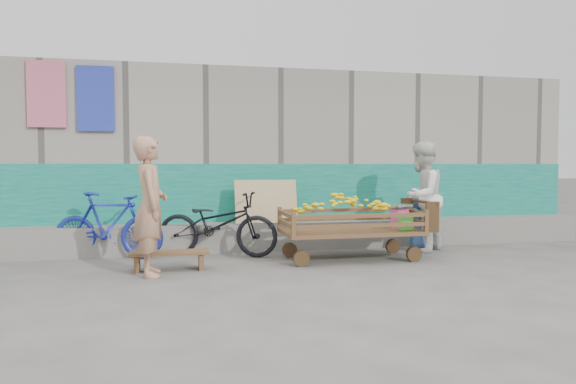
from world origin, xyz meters
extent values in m
plane|color=#504E49|center=(0.00, 0.00, 0.00)|extent=(80.00, 80.00, 0.00)
cube|color=gray|center=(0.00, 4.10, 1.50)|extent=(12.00, 3.00, 3.00)
cube|color=#076F65|center=(0.00, 2.58, 0.70)|extent=(12.00, 0.03, 1.40)
cube|color=slate|center=(0.00, 2.35, 0.23)|extent=(12.00, 0.50, 0.45)
cube|color=tan|center=(0.30, 2.22, 0.80)|extent=(1.00, 0.19, 0.68)
cube|color=#C85F78|center=(-3.00, 2.56, 2.45)|extent=(0.55, 0.03, 1.00)
cube|color=#2737A4|center=(-2.30, 2.56, 2.40)|extent=(0.55, 0.03, 1.00)
cube|color=brown|center=(1.37, 1.23, 0.41)|extent=(1.99, 0.99, 0.06)
cylinder|color=#3C2415|center=(0.54, 0.86, 0.11)|extent=(0.22, 0.07, 0.22)
cube|color=brown|center=(0.41, 0.76, 0.60)|extent=(0.06, 0.06, 0.31)
cylinder|color=#3C2415|center=(0.54, 1.59, 0.11)|extent=(0.22, 0.07, 0.22)
cube|color=brown|center=(0.41, 1.69, 0.60)|extent=(0.06, 0.06, 0.31)
cylinder|color=#3C2415|center=(2.20, 0.86, 0.11)|extent=(0.22, 0.07, 0.22)
cube|color=brown|center=(2.33, 0.76, 0.60)|extent=(0.06, 0.06, 0.31)
cylinder|color=#3C2415|center=(2.20, 1.59, 0.11)|extent=(0.22, 0.07, 0.22)
cube|color=brown|center=(2.33, 1.69, 0.60)|extent=(0.06, 0.06, 0.31)
cube|color=brown|center=(1.37, 0.76, 0.55)|extent=(1.92, 0.04, 0.06)
cube|color=brown|center=(1.37, 0.76, 0.68)|extent=(1.92, 0.04, 0.06)
cube|color=brown|center=(1.37, 1.69, 0.55)|extent=(1.92, 0.04, 0.06)
cube|color=brown|center=(1.37, 1.69, 0.68)|extent=(1.92, 0.04, 0.06)
cube|color=brown|center=(0.41, 1.23, 0.55)|extent=(0.04, 0.93, 0.06)
cube|color=brown|center=(0.41, 1.23, 0.68)|extent=(0.04, 0.93, 0.06)
cube|color=brown|center=(2.33, 1.23, 0.55)|extent=(0.04, 0.93, 0.06)
cube|color=brown|center=(2.33, 1.23, 0.68)|extent=(0.04, 0.93, 0.06)
cylinder|color=#3C2415|center=(2.53, 1.23, 0.83)|extent=(0.04, 0.88, 0.04)
cube|color=#3C2415|center=(2.45, 1.63, 0.64)|extent=(0.20, 0.04, 0.44)
cube|color=#3C2415|center=(2.45, 0.82, 0.64)|extent=(0.20, 0.04, 0.44)
ellipsoid|color=yellow|center=(1.26, 1.23, 0.68)|extent=(1.43, 0.77, 0.49)
cylinder|color=#F249AA|center=(2.14, 1.23, 0.58)|extent=(0.26, 0.26, 0.29)
cylinder|color=silver|center=(2.14, 1.23, 0.74)|extent=(0.03, 0.03, 0.07)
cylinder|color=silver|center=(2.14, 1.23, 0.78)|extent=(0.38, 0.38, 0.02)
cube|color=#4BDC3C|center=(2.09, 0.92, 0.57)|extent=(0.18, 0.13, 0.24)
cube|color=brown|center=(-1.20, 0.99, 0.23)|extent=(1.02, 0.31, 0.04)
cube|color=brown|center=(-1.61, 0.99, 0.10)|extent=(0.06, 0.29, 0.20)
cube|color=brown|center=(-0.79, 0.99, 0.10)|extent=(0.06, 0.29, 0.20)
imported|color=tan|center=(-1.43, 0.73, 0.87)|extent=(0.46, 0.66, 1.74)
imported|color=silver|center=(2.71, 1.66, 0.88)|extent=(1.08, 1.06, 1.75)
imported|color=#3C5F9E|center=(2.71, 1.75, 0.46)|extent=(0.49, 0.36, 0.93)
imported|color=black|center=(-0.50, 1.92, 0.49)|extent=(1.96, 1.30, 0.98)
imported|color=#1D2CA0|center=(-2.08, 2.05, 0.49)|extent=(1.70, 0.89, 0.98)
camera|label=1|loc=(-1.12, -5.83, 1.38)|focal=32.00mm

